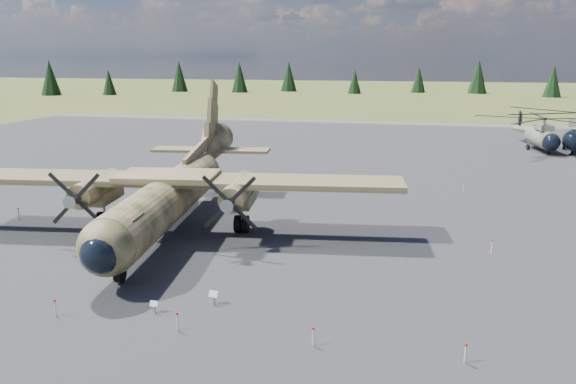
# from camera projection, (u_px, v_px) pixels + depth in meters

# --- Properties ---
(ground) EXTENTS (500.00, 500.00, 0.00)m
(ground) POSITION_uv_depth(u_px,v_px,m) (233.00, 234.00, 37.66)
(ground) COLOR #505224
(ground) RESTS_ON ground
(apron) EXTENTS (120.00, 120.00, 0.04)m
(apron) POSITION_uv_depth(u_px,v_px,m) (270.00, 199.00, 47.14)
(apron) COLOR #55565A
(apron) RESTS_ON ground
(transport_plane) EXTENTS (31.18, 28.15, 10.26)m
(transport_plane) POSITION_uv_depth(u_px,v_px,m) (173.00, 187.00, 38.46)
(transport_plane) COLOR #363C20
(transport_plane) RESTS_ON ground
(helicopter_near) EXTENTS (19.12, 20.87, 4.25)m
(helicopter_near) POSITION_uv_depth(u_px,v_px,m) (543.00, 127.00, 70.18)
(helicopter_near) COLOR gray
(helicopter_near) RESTS_ON ground
(info_placard_left) EXTENTS (0.39, 0.17, 0.61)m
(info_placard_left) POSITION_uv_depth(u_px,v_px,m) (154.00, 305.00, 26.01)
(info_placard_left) COLOR gray
(info_placard_left) RESTS_ON ground
(info_placard_right) EXTENTS (0.47, 0.24, 0.72)m
(info_placard_right) POSITION_uv_depth(u_px,v_px,m) (214.00, 295.00, 26.89)
(info_placard_right) COLOR gray
(info_placard_right) RESTS_ON ground
(barrier_fence) EXTENTS (33.12, 29.62, 0.85)m
(barrier_fence) POSITION_uv_depth(u_px,v_px,m) (225.00, 227.00, 37.57)
(barrier_fence) COLOR silver
(barrier_fence) RESTS_ON ground
(treeline) EXTENTS (324.87, 331.19, 10.97)m
(treeline) POSITION_uv_depth(u_px,v_px,m) (186.00, 176.00, 32.55)
(treeline) COLOR black
(treeline) RESTS_ON ground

